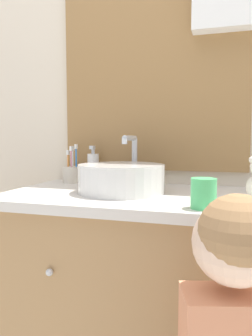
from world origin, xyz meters
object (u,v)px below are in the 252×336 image
Objects in this scene: sink_basin at (122,178)px; soap_dispenser at (93,168)px; drinking_cup at (204,194)px; toothbrush_holder at (72,174)px.

soap_dispenser is at bearing 133.54° from sink_basin.
sink_basin is at bearing -46.46° from soap_dispenser.
sink_basin is at bearing 146.35° from drinking_cup.
sink_basin reaches higher than soap_dispenser.
drinking_cup is at bearing -33.65° from sink_basin.
sink_basin is 2.18× the size of soap_dispenser.
toothbrush_holder is at bearing 147.37° from sink_basin.
soap_dispenser is 0.69m from drinking_cup.
toothbrush_holder is 2.00× the size of drinking_cup.
soap_dispenser is at bearing 15.03° from toothbrush_holder.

